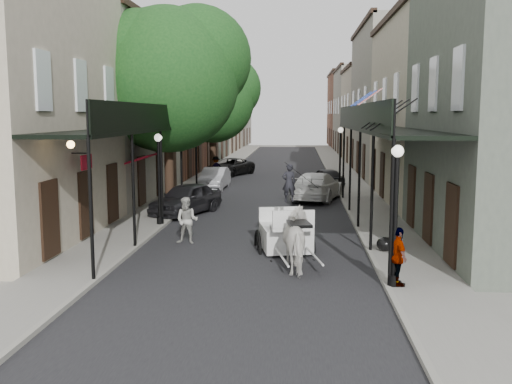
% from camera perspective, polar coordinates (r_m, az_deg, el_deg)
% --- Properties ---
extents(ground, '(140.00, 140.00, 0.00)m').
position_cam_1_polar(ground, '(17.47, -1.06, -7.51)').
color(ground, gray).
rests_on(ground, ground).
extents(road, '(8.00, 90.00, 0.01)m').
position_cam_1_polar(road, '(37.10, 1.80, 0.64)').
color(road, black).
rests_on(road, ground).
extents(sidewalk_left, '(2.20, 90.00, 0.12)m').
position_cam_1_polar(sidewalk_left, '(37.64, -5.83, 0.79)').
color(sidewalk_left, gray).
rests_on(sidewalk_left, ground).
extents(sidewalk_right, '(2.20, 90.00, 0.12)m').
position_cam_1_polar(sidewalk_right, '(37.22, 9.51, 0.64)').
color(sidewalk_right, gray).
rests_on(sidewalk_right, ground).
extents(building_row_left, '(5.00, 80.00, 10.50)m').
position_cam_1_polar(building_row_left, '(47.88, -8.10, 8.46)').
color(building_row_left, '#B9AC94').
rests_on(building_row_left, ground).
extents(building_row_right, '(5.00, 80.00, 10.50)m').
position_cam_1_polar(building_row_right, '(47.31, 12.94, 8.35)').
color(building_row_right, gray).
rests_on(building_row_right, ground).
extents(gallery_left, '(2.20, 18.05, 4.88)m').
position_cam_1_polar(gallery_left, '(24.60, -10.79, 6.35)').
color(gallery_left, black).
rests_on(gallery_left, sidewalk_left).
extents(gallery_right, '(2.20, 18.05, 4.88)m').
position_cam_1_polar(gallery_right, '(23.98, 12.04, 6.28)').
color(gallery_right, black).
rests_on(gallery_right, sidewalk_right).
extents(tree_near, '(7.31, 6.80, 9.63)m').
position_cam_1_polar(tree_near, '(27.63, -7.97, 11.60)').
color(tree_near, '#382619').
rests_on(tree_near, sidewalk_left).
extents(tree_far, '(6.45, 6.00, 8.61)m').
position_cam_1_polar(tree_far, '(41.39, -3.88, 9.45)').
color(tree_far, '#382619').
rests_on(tree_far, sidewalk_left).
extents(lamppost_right_near, '(0.32, 0.32, 3.71)m').
position_cam_1_polar(lamppost_right_near, '(15.21, 13.78, -2.11)').
color(lamppost_right_near, black).
rests_on(lamppost_right_near, sidewalk_right).
extents(lamppost_left, '(0.32, 0.32, 3.71)m').
position_cam_1_polar(lamppost_left, '(23.61, -9.67, 1.45)').
color(lamppost_left, black).
rests_on(lamppost_left, sidewalk_left).
extents(lamppost_right_far, '(0.32, 0.32, 3.71)m').
position_cam_1_polar(lamppost_right_far, '(34.97, 8.41, 3.49)').
color(lamppost_right_far, black).
rests_on(lamppost_right_far, sidewalk_right).
extents(horse, '(1.39, 2.31, 1.83)m').
position_cam_1_polar(horse, '(16.96, 4.40, -4.82)').
color(horse, silver).
rests_on(horse, ground).
extents(carriage, '(2.17, 2.94, 3.05)m').
position_cam_1_polar(carriage, '(19.65, 2.74, -2.25)').
color(carriage, black).
rests_on(carriage, ground).
extents(pedestrian_walking, '(0.89, 0.73, 1.68)m').
position_cam_1_polar(pedestrian_walking, '(20.52, -6.91, -2.85)').
color(pedestrian_walking, '#A5A59C').
rests_on(pedestrian_walking, ground).
extents(pedestrian_sidewalk_left, '(1.17, 1.06, 1.57)m').
position_cam_1_polar(pedestrian_sidewalk_left, '(40.15, -4.03, 2.46)').
color(pedestrian_sidewalk_left, gray).
rests_on(pedestrian_sidewalk_left, sidewalk_left).
extents(pedestrian_sidewalk_right, '(0.60, 0.99, 1.57)m').
position_cam_1_polar(pedestrian_sidewalk_right, '(15.46, 14.01, -6.30)').
color(pedestrian_sidewalk_right, gray).
rests_on(pedestrian_sidewalk_right, sidewalk_right).
extents(car_left_near, '(3.22, 4.61, 1.46)m').
position_cam_1_polar(car_left_near, '(26.58, -7.01, -0.68)').
color(car_left_near, black).
rests_on(car_left_near, ground).
extents(car_left_mid, '(1.56, 4.10, 1.33)m').
position_cam_1_polar(car_left_mid, '(35.40, -4.17, 1.36)').
color(car_left_mid, '#A5A5AA').
rests_on(car_left_mid, ground).
extents(car_left_far, '(3.80, 5.12, 1.29)m').
position_cam_1_polar(car_left_far, '(43.49, -2.59, 2.53)').
color(car_left_far, black).
rests_on(car_left_far, ground).
extents(car_right_near, '(3.33, 5.54, 1.50)m').
position_cam_1_polar(car_right_near, '(31.04, 6.12, 0.59)').
color(car_right_near, silver).
rests_on(car_right_near, ground).
extents(car_right_far, '(2.55, 3.80, 1.20)m').
position_cam_1_polar(car_right_far, '(36.92, 6.99, 1.48)').
color(car_right_far, black).
rests_on(car_right_far, ground).
extents(trash_bags, '(0.82, 0.97, 0.47)m').
position_cam_1_polar(trash_bags, '(19.56, 13.03, -5.02)').
color(trash_bags, black).
rests_on(trash_bags, sidewalk_right).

